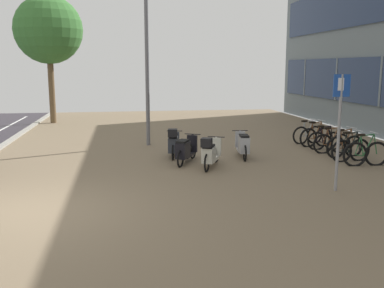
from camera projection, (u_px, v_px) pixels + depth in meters
name	position (u px, v px, depth m)	size (l,w,h in m)	color
ground	(101.00, 212.00, 8.72)	(21.00, 40.00, 0.13)	#28222B
bicycle_rack_00	(366.00, 154.00, 12.63)	(1.41, 0.48, 1.03)	black
bicycle_rack_01	(351.00, 150.00, 13.24)	(1.36, 0.48, 1.00)	black
bicycle_rack_02	(345.00, 146.00, 13.89)	(1.39, 0.48, 0.99)	black
bicycle_rack_03	(332.00, 143.00, 14.50)	(1.32, 0.48, 0.96)	black
bicycle_rack_04	(325.00, 140.00, 15.14)	(1.25, 0.48, 0.92)	black
bicycle_rack_05	(316.00, 137.00, 15.75)	(1.35, 0.48, 0.99)	black
bicycle_rack_06	(308.00, 135.00, 16.38)	(1.30, 0.48, 0.96)	black
scooter_near	(185.00, 150.00, 12.93)	(0.93, 1.64, 0.82)	black
scooter_mid	(243.00, 145.00, 13.74)	(0.58, 1.76, 0.80)	black
scooter_far	(173.00, 144.00, 13.79)	(0.63, 1.72, 1.00)	black
scooter_extra	(210.00, 153.00, 12.31)	(0.95, 1.68, 0.97)	black
parking_sign	(340.00, 120.00, 9.85)	(0.40, 0.07, 2.68)	gray
lamp_post	(147.00, 46.00, 15.44)	(0.20, 0.52, 6.51)	slate
street_tree	(48.00, 30.00, 21.69)	(3.39, 3.39, 6.38)	brown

